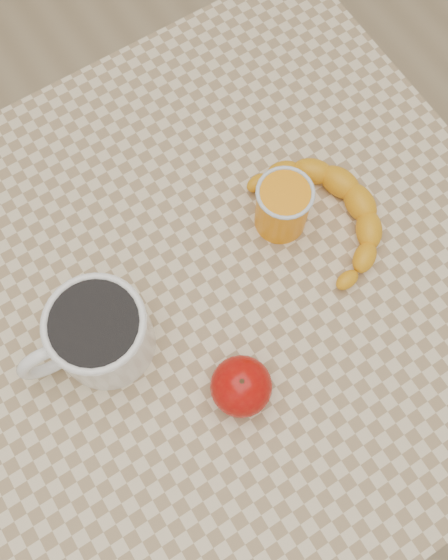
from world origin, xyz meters
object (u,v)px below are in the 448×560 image
banana (325,216)px  apple (241,386)px  table (224,304)px  orange_juice_glass (283,206)px  coffee_mug (98,334)px

banana → apple: bearing=-145.4°
table → orange_juice_glass: bearing=18.3°
table → coffee_mug: (-0.17, 0.01, 0.14)m
orange_juice_glass → apple: (-0.17, -0.16, -0.01)m
coffee_mug → orange_juice_glass: (0.28, 0.02, -0.01)m
orange_juice_glass → apple: size_ratio=1.06×
orange_juice_glass → banana: bearing=-34.0°
coffee_mug → apple: 0.18m
orange_juice_glass → apple: bearing=-135.8°
table → coffee_mug: size_ratio=4.68×
apple → coffee_mug: bearing=128.6°
apple → orange_juice_glass: bearing=44.2°
coffee_mug → table: bearing=-4.3°
banana → coffee_mug: bearing=-178.0°
orange_juice_glass → coffee_mug: bearing=-175.0°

